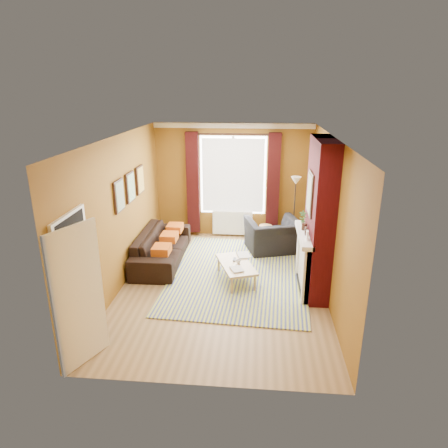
{
  "coord_description": "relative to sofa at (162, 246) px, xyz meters",
  "views": [
    {
      "loc": [
        0.64,
        -6.85,
        3.63
      ],
      "look_at": [
        0.0,
        0.25,
        1.15
      ],
      "focal_mm": 32.0,
      "sensor_mm": 36.0,
      "label": 1
    }
  ],
  "objects": [
    {
      "name": "mug",
      "position": [
        1.71,
        -0.81,
        0.08
      ],
      "size": [
        0.13,
        0.13,
        0.09
      ],
      "primitive_type": "imported",
      "rotation": [
        0.0,
        0.0,
        0.62
      ],
      "color": "#999999",
      "rests_on": "coffee_table"
    },
    {
      "name": "ground",
      "position": [
        1.42,
        -0.99,
        -0.33
      ],
      "size": [
        5.5,
        5.5,
        0.0
      ],
      "primitive_type": "plane",
      "color": "olive",
      "rests_on": "ground"
    },
    {
      "name": "book_b",
      "position": [
        1.67,
        -0.45,
        0.05
      ],
      "size": [
        0.32,
        0.38,
        0.03
      ],
      "primitive_type": "imported",
      "rotation": [
        0.0,
        0.0,
        0.25
      ],
      "color": "#999999",
      "rests_on": "coffee_table"
    },
    {
      "name": "wicker_stool",
      "position": [
        2.25,
        1.41,
        -0.14
      ],
      "size": [
        0.4,
        0.4,
        0.39
      ],
      "rotation": [
        0.0,
        0.0,
        -0.35
      ],
      "color": "#9A6F43",
      "rests_on": "ground"
    },
    {
      "name": "tv_remote",
      "position": [
        1.62,
        -0.64,
        0.05
      ],
      "size": [
        0.06,
        0.17,
        0.02
      ],
      "rotation": [
        0.0,
        0.0,
        -0.04
      ],
      "color": "#29292C",
      "rests_on": "coffee_table"
    },
    {
      "name": "striped_rug",
      "position": [
        1.7,
        -0.51,
        -0.32
      ],
      "size": [
        2.88,
        3.85,
        0.02
      ],
      "rotation": [
        0.0,
        0.0,
        -0.06
      ],
      "color": "#34408F",
      "rests_on": "ground"
    },
    {
      "name": "book_a",
      "position": [
        1.59,
        -1.13,
        0.05
      ],
      "size": [
        0.3,
        0.34,
        0.03
      ],
      "primitive_type": "imported",
      "rotation": [
        0.0,
        0.0,
        0.4
      ],
      "color": "#999999",
      "rests_on": "coffee_table"
    },
    {
      "name": "coffee_table",
      "position": [
        1.66,
        -0.8,
        -0.0
      ],
      "size": [
        0.9,
        1.23,
        0.37
      ],
      "rotation": [
        0.0,
        0.0,
        0.34
      ],
      "color": "tan",
      "rests_on": "ground"
    },
    {
      "name": "room_walls",
      "position": [
        2.05,
        -0.7,
        1.05
      ],
      "size": [
        3.82,
        5.54,
        2.83
      ],
      "color": "brown",
      "rests_on": "ground"
    },
    {
      "name": "floor_lamp",
      "position": [
        2.9,
        1.22,
        0.97
      ],
      "size": [
        0.3,
        0.3,
        1.66
      ],
      "rotation": [
        0.0,
        0.0,
        0.24
      ],
      "color": "black",
      "rests_on": "ground"
    },
    {
      "name": "armchair",
      "position": [
        2.41,
        0.76,
        0.04
      ],
      "size": [
        1.4,
        1.3,
        0.75
      ],
      "primitive_type": "imported",
      "rotation": [
        0.0,
        0.0,
        3.42
      ],
      "color": "black",
      "rests_on": "ground"
    },
    {
      "name": "sofa",
      "position": [
        0.0,
        0.0,
        0.0
      ],
      "size": [
        0.93,
        2.3,
        0.67
      ],
      "primitive_type": "imported",
      "rotation": [
        0.0,
        0.0,
        1.59
      ],
      "color": "black",
      "rests_on": "ground"
    }
  ]
}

